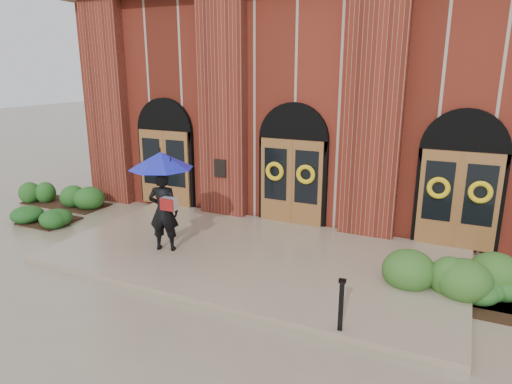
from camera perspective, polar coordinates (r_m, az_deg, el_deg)
The scene contains 9 objects.
ground at distance 11.49m, azimuth -0.58°, elevation -8.55°, with size 90.00×90.00×0.00m, color gray.
landing at distance 11.58m, azimuth -0.25°, elevation -7.94°, with size 10.00×5.30×0.15m, color gray.
church_building at distance 18.85m, azimuth 11.26°, elevation 11.57°, with size 16.20×12.53×7.00m.
man_with_umbrella at distance 11.44m, azimuth -11.66°, elevation 1.19°, with size 1.99×1.99×2.53m.
metal_post at distance 8.34m, azimuth 10.60°, elevation -13.59°, with size 0.15×0.15×0.97m.
hedge_wall_left at distance 17.27m, azimuth -22.79°, elevation -0.28°, with size 2.77×1.11×0.71m, color #20521B.
hedge_wall_right at distance 10.85m, azimuth 26.69°, elevation -9.40°, with size 3.23×1.29×0.83m, color #2E571E.
hedge_front_left at distance 15.57m, azimuth -24.52°, elevation -2.55°, with size 1.35×1.16×0.48m, color #1B4919.
hedge_front_right at distance 10.47m, azimuth 26.05°, elevation -11.33°, with size 1.32×1.13×0.47m, color #24561F.
Camera 1 is at (4.55, -9.47, 4.66)m, focal length 32.00 mm.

